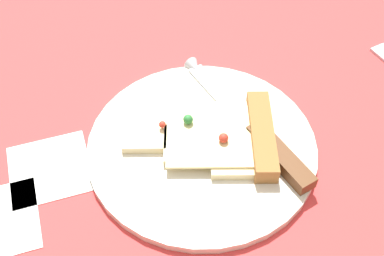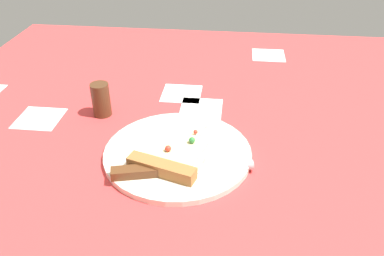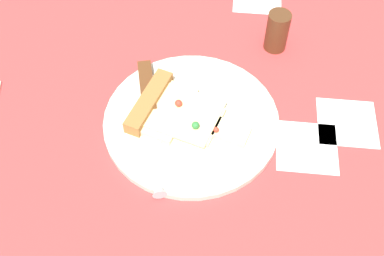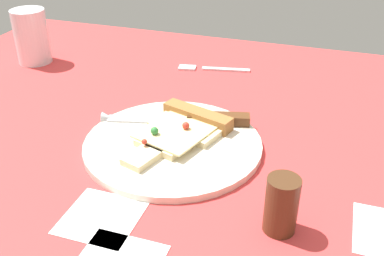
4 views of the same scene
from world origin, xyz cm
name	(u,v)px [view 2 (image 2 of 4)]	position (x,y,z in cm)	size (l,w,h in cm)	color
ground_plane	(184,136)	(-0.03, -0.02, -1.50)	(119.35, 119.35, 3.00)	#D13838
plate	(180,153)	(8.49, 0.35, 0.53)	(26.80, 26.80, 1.07)	silver
pizza_slice	(173,155)	(10.99, -0.43, 1.85)	(18.94, 13.81, 2.46)	beige
knife	(169,170)	(14.93, -0.53, 1.67)	(7.90, 23.79, 2.45)	silver
pepper_shaker	(101,100)	(-4.20, -17.97, 3.58)	(3.84, 3.84, 7.17)	#4C2D19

